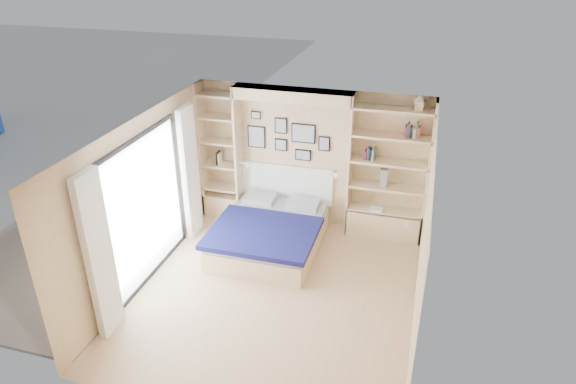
# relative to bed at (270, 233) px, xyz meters

# --- Properties ---
(ground) EXTENTS (4.50, 4.50, 0.00)m
(ground) POSITION_rel_bed_xyz_m (0.45, -1.19, -0.27)
(ground) COLOR tan
(ground) RESTS_ON ground
(room_shell) EXTENTS (4.50, 4.50, 4.50)m
(room_shell) POSITION_rel_bed_xyz_m (0.06, 0.33, 0.80)
(room_shell) COLOR #D3B886
(room_shell) RESTS_ON ground
(bed) EXTENTS (1.70, 2.10, 1.07)m
(bed) POSITION_rel_bed_xyz_m (0.00, 0.00, 0.00)
(bed) COLOR beige
(bed) RESTS_ON ground
(photo_gallery) EXTENTS (1.48, 0.02, 0.82)m
(photo_gallery) POSITION_rel_bed_xyz_m (-0.00, 1.03, 1.33)
(photo_gallery) COLOR black
(photo_gallery) RESTS_ON ground
(reading_lamps) EXTENTS (1.92, 0.12, 0.15)m
(reading_lamps) POSITION_rel_bed_xyz_m (0.15, 0.81, 0.83)
(reading_lamps) COLOR silver
(reading_lamps) RESTS_ON ground
(shelf_decor) EXTENTS (3.51, 0.23, 2.03)m
(shelf_decor) POSITION_rel_bed_xyz_m (1.54, 0.87, 1.42)
(shelf_decor) COLOR maroon
(shelf_decor) RESTS_ON ground
(deck) EXTENTS (3.20, 4.00, 0.05)m
(deck) POSITION_rel_bed_xyz_m (-3.15, -1.19, -0.27)
(deck) COLOR #726254
(deck) RESTS_ON ground
(deck_chair) EXTENTS (0.55, 0.79, 0.74)m
(deck_chair) POSITION_rel_bed_xyz_m (-2.41, -0.71, 0.08)
(deck_chair) COLOR tan
(deck_chair) RESTS_ON ground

